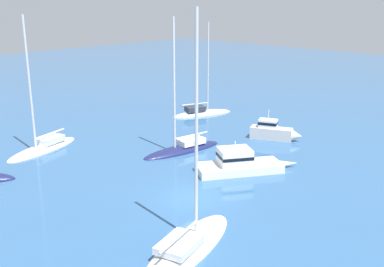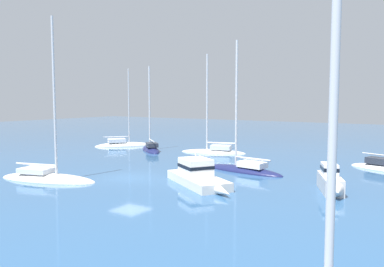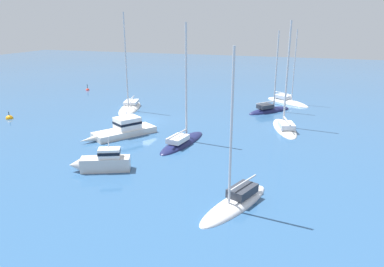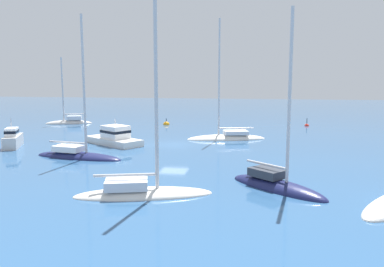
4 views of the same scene
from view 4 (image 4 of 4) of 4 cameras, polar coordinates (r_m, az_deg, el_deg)
ground_plane at (r=36.30m, az=-2.67°, el=-1.62°), size 160.00×160.00×0.00m
sailboat at (r=39.54m, az=5.10°, el=-0.60°), size 4.33×8.25×12.35m
ketch at (r=31.64m, az=-16.35°, el=-3.01°), size 2.97×7.62×11.24m
sailboat_1 at (r=20.99m, az=-7.32°, el=-8.29°), size 3.98×7.61×11.32m
yacht at (r=55.15m, az=-17.47°, el=1.61°), size 3.51×6.25×9.30m
ketch_1 at (r=22.53m, az=12.19°, el=-7.41°), size 5.47×5.93×10.32m
powerboat at (r=38.58m, az=-24.58°, el=-0.70°), size 4.60×2.82×2.67m
cabin_cruiser at (r=37.05m, az=-11.41°, el=-0.54°), size 5.37×7.21×2.36m
channel_buoy at (r=51.67m, az=-3.76°, el=1.30°), size 0.84×0.84×1.25m
mooring_buoy at (r=52.31m, az=16.38°, el=1.08°), size 0.58×0.58×1.28m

